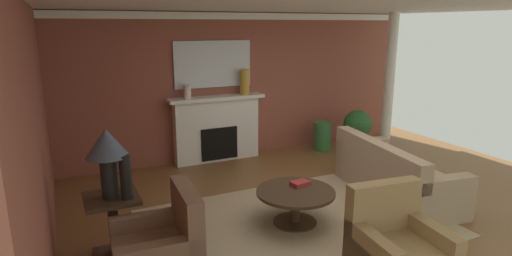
% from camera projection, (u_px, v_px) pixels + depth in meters
% --- Properties ---
extents(ground_plane, '(8.70, 8.70, 0.00)m').
position_uv_depth(ground_plane, '(323.00, 210.00, 5.79)').
color(ground_plane, brown).
extents(wall_fireplace, '(7.29, 0.12, 2.72)m').
position_uv_depth(wall_fireplace, '(239.00, 85.00, 8.02)').
color(wall_fireplace, brown).
rests_on(wall_fireplace, ground_plane).
extents(wall_window, '(0.12, 6.31, 2.72)m').
position_uv_depth(wall_window, '(35.00, 138.00, 4.30)').
color(wall_window, brown).
rests_on(wall_window, ground_plane).
extents(ceiling_panel, '(7.29, 6.31, 0.06)m').
position_uv_depth(ceiling_panel, '(318.00, 4.00, 5.39)').
color(ceiling_panel, white).
extents(crown_moulding, '(7.29, 0.08, 0.12)m').
position_uv_depth(crown_moulding, '(240.00, 16.00, 7.64)').
color(crown_moulding, white).
extents(area_rug, '(3.69, 2.55, 0.01)m').
position_uv_depth(area_rug, '(295.00, 223.00, 5.39)').
color(area_rug, tan).
rests_on(area_rug, ground_plane).
extents(fireplace, '(1.80, 0.35, 1.22)m').
position_uv_depth(fireplace, '(217.00, 130.00, 7.79)').
color(fireplace, white).
rests_on(fireplace, ground_plane).
extents(mantel_mirror, '(1.46, 0.04, 0.84)m').
position_uv_depth(mantel_mirror, '(213.00, 64.00, 7.61)').
color(mantel_mirror, silver).
extents(sofa, '(1.19, 2.21, 0.85)m').
position_uv_depth(sofa, '(394.00, 177.00, 6.19)').
color(sofa, tan).
rests_on(sofa, ground_plane).
extents(armchair_near_window, '(0.85, 0.85, 0.95)m').
position_uv_depth(armchair_near_window, '(161.00, 253.00, 4.10)').
color(armchair_near_window, brown).
rests_on(armchair_near_window, ground_plane).
extents(armchair_facing_fireplace, '(0.89, 0.89, 0.95)m').
position_uv_depth(armchair_facing_fireplace, '(397.00, 253.00, 4.10)').
color(armchair_facing_fireplace, '#9E7A4C').
rests_on(armchair_facing_fireplace, ground_plane).
extents(coffee_table, '(1.00, 1.00, 0.45)m').
position_uv_depth(coffee_table, '(295.00, 199.00, 5.31)').
color(coffee_table, '#3D2D1E').
rests_on(coffee_table, ground_plane).
extents(side_table, '(0.56, 0.56, 0.70)m').
position_uv_depth(side_table, '(113.00, 222.00, 4.54)').
color(side_table, '#3D2D1E').
rests_on(side_table, ground_plane).
extents(table_lamp, '(0.44, 0.44, 0.75)m').
position_uv_depth(table_lamp, '(107.00, 150.00, 4.34)').
color(table_lamp, black).
rests_on(table_lamp, side_table).
extents(vase_mantel_right, '(0.17, 0.17, 0.47)m').
position_uv_depth(vase_mantel_right, '(245.00, 82.00, 7.77)').
color(vase_mantel_right, '#B7892D').
rests_on(vase_mantel_right, fireplace).
extents(vase_mantel_left, '(0.13, 0.13, 0.25)m').
position_uv_depth(vase_mantel_left, '(187.00, 92.00, 7.34)').
color(vase_mantel_left, beige).
rests_on(vase_mantel_left, fireplace).
extents(vase_tall_corner, '(0.36, 0.36, 0.58)m').
position_uv_depth(vase_tall_corner, '(322.00, 136.00, 8.51)').
color(vase_tall_corner, '#33703D').
rests_on(vase_tall_corner, ground_plane).
extents(vase_on_side_table, '(0.12, 0.12, 0.48)m').
position_uv_depth(vase_on_side_table, '(126.00, 177.00, 4.37)').
color(vase_on_side_table, black).
rests_on(vase_on_side_table, side_table).
extents(book_red_cover, '(0.26, 0.19, 0.06)m').
position_uv_depth(book_red_cover, '(300.00, 183.00, 5.45)').
color(book_red_cover, maroon).
rests_on(book_red_cover, coffee_table).
extents(potted_plant, '(0.56, 0.56, 0.83)m').
position_uv_depth(potted_plant, '(357.00, 127.00, 8.41)').
color(potted_plant, '#BCB29E').
rests_on(potted_plant, ground_plane).
extents(column_white, '(0.20, 0.20, 2.72)m').
position_uv_depth(column_white, '(389.00, 84.00, 8.22)').
color(column_white, white).
rests_on(column_white, ground_plane).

